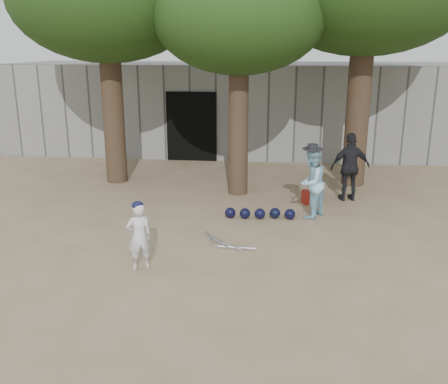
# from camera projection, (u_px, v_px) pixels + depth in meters

# --- Properties ---
(ground) EXTENTS (70.00, 70.00, 0.00)m
(ground) POSITION_uv_depth(u_px,v_px,m) (183.00, 259.00, 8.68)
(ground) COLOR #937C5E
(ground) RESTS_ON ground
(boy_player) EXTENTS (0.49, 0.43, 1.14)m
(boy_player) POSITION_uv_depth(u_px,v_px,m) (139.00, 236.00, 8.17)
(boy_player) COLOR silver
(boy_player) RESTS_ON ground
(spectator_blue) EXTENTS (0.88, 0.94, 1.53)m
(spectator_blue) POSITION_uv_depth(u_px,v_px,m) (311.00, 183.00, 10.63)
(spectator_blue) COLOR #97D2EA
(spectator_blue) RESTS_ON ground
(spectator_dark) EXTENTS (1.02, 0.60, 1.63)m
(spectator_dark) POSITION_uv_depth(u_px,v_px,m) (350.00, 167.00, 11.81)
(spectator_dark) COLOR black
(spectator_dark) RESTS_ON ground
(red_bag) EXTENTS (0.50, 0.43, 0.30)m
(red_bag) POSITION_uv_depth(u_px,v_px,m) (312.00, 197.00, 11.76)
(red_bag) COLOR #A12D15
(red_bag) RESTS_ON ground
(back_building) EXTENTS (16.00, 5.24, 3.00)m
(back_building) POSITION_uv_depth(u_px,v_px,m) (236.00, 106.00, 18.12)
(back_building) COLOR gray
(back_building) RESTS_ON ground
(helmet_row) EXTENTS (1.51, 0.32, 0.23)m
(helmet_row) POSITION_uv_depth(u_px,v_px,m) (260.00, 213.00, 10.71)
(helmet_row) COLOR black
(helmet_row) RESTS_ON ground
(bat_pile) EXTENTS (1.05, 0.83, 0.06)m
(bat_pile) POSITION_uv_depth(u_px,v_px,m) (223.00, 243.00, 9.31)
(bat_pile) COLOR silver
(bat_pile) RESTS_ON ground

